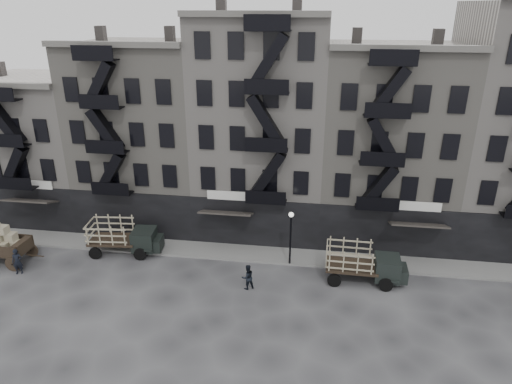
# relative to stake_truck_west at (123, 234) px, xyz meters

# --- Properties ---
(ground) EXTENTS (140.00, 140.00, 0.00)m
(ground) POSITION_rel_stake_truck_west_xyz_m (9.74, -2.61, -1.56)
(ground) COLOR #38383A
(ground) RESTS_ON ground
(sidewalk) EXTENTS (55.00, 2.50, 0.15)m
(sidewalk) POSITION_rel_stake_truck_west_xyz_m (9.74, 1.14, -1.49)
(sidewalk) COLOR slate
(sidewalk) RESTS_ON ground
(building_west) EXTENTS (10.00, 11.35, 13.20)m
(building_west) POSITION_rel_stake_truck_west_xyz_m (-10.26, 7.21, 4.44)
(building_west) COLOR #A49E97
(building_west) RESTS_ON ground
(building_midwest) EXTENTS (10.00, 11.35, 16.20)m
(building_midwest) POSITION_rel_stake_truck_west_xyz_m (-0.26, 7.21, 5.94)
(building_midwest) COLOR gray
(building_midwest) RESTS_ON ground
(building_center) EXTENTS (10.00, 11.35, 18.20)m
(building_center) POSITION_rel_stake_truck_west_xyz_m (9.74, 7.21, 6.94)
(building_center) COLOR #A49E97
(building_center) RESTS_ON ground
(building_mideast) EXTENTS (10.00, 11.35, 16.20)m
(building_mideast) POSITION_rel_stake_truck_west_xyz_m (19.74, 7.21, 5.94)
(building_mideast) COLOR gray
(building_mideast) RESTS_ON ground
(lamp_post) EXTENTS (0.36, 0.36, 4.28)m
(lamp_post) POSITION_rel_stake_truck_west_xyz_m (12.74, -0.01, 1.22)
(lamp_post) COLOR black
(lamp_post) RESTS_ON ground
(stake_truck_west) EXTENTS (5.63, 2.70, 2.74)m
(stake_truck_west) POSITION_rel_stake_truck_west_xyz_m (0.00, 0.00, 0.00)
(stake_truck_west) COLOR black
(stake_truck_west) RESTS_ON ground
(stake_truck_east) EXTENTS (5.49, 2.38, 2.72)m
(stake_truck_east) POSITION_rel_stake_truck_west_xyz_m (17.85, -1.32, -0.01)
(stake_truck_east) COLOR black
(stake_truck_east) RESTS_ON ground
(pedestrian_west) EXTENTS (0.80, 0.65, 1.91)m
(pedestrian_west) POSITION_rel_stake_truck_west_xyz_m (-6.24, -3.89, -0.61)
(pedestrian_west) COLOR black
(pedestrian_west) RESTS_ON ground
(pedestrian_mid) EXTENTS (1.10, 1.04, 1.79)m
(pedestrian_mid) POSITION_rel_stake_truck_west_xyz_m (10.16, -3.40, -0.67)
(pedestrian_mid) COLOR black
(pedestrian_mid) RESTS_ON ground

